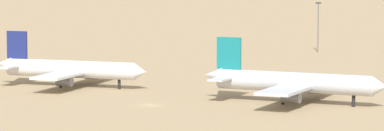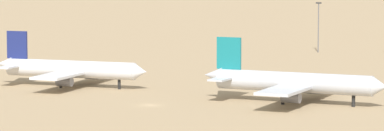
# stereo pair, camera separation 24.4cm
# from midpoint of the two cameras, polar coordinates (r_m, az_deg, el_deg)

# --- Properties ---
(ground) EXTENTS (4000.00, 4000.00, 0.00)m
(ground) POSITION_cam_midpoint_polar(r_m,az_deg,el_deg) (240.71, -2.16, -2.04)
(ground) COLOR #9E8460
(parked_jet_navy_2) EXTENTS (40.23, 33.65, 13.33)m
(parked_jet_navy_2) POSITION_cam_midpoint_polar(r_m,az_deg,el_deg) (274.12, -6.23, -0.19)
(parked_jet_navy_2) COLOR silver
(parked_jet_navy_2) RESTS_ON ground
(parked_jet_teal_3) EXTENTS (42.26, 35.61, 13.96)m
(parked_jet_teal_3) POSITION_cam_midpoint_polar(r_m,az_deg,el_deg) (244.39, 5.16, -0.86)
(parked_jet_teal_3) COLOR silver
(parked_jet_teal_3) RESTS_ON ground
(light_pole_mid) EXTENTS (1.80, 0.50, 16.44)m
(light_pole_mid) POSITION_cam_midpoint_polar(r_m,az_deg,el_deg) (367.39, 6.48, 2.13)
(light_pole_mid) COLOR #59595E
(light_pole_mid) RESTS_ON ground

